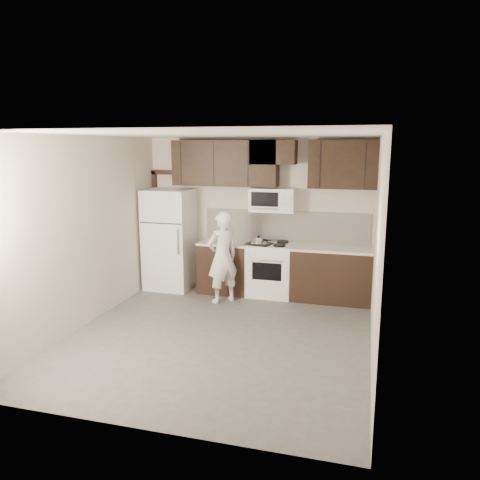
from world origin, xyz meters
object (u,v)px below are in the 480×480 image
at_px(person, 222,257).
at_px(microwave, 273,200).
at_px(refrigerator, 170,239).
at_px(stove, 270,269).

bearing_deg(person, microwave, 177.19).
distance_m(refrigerator, person, 1.28).
relative_size(stove, microwave, 1.24).
height_order(microwave, refrigerator, microwave).
xyz_separation_m(microwave, refrigerator, (-1.85, -0.17, -0.75)).
bearing_deg(refrigerator, microwave, 5.15).
bearing_deg(refrigerator, person, -24.14).
xyz_separation_m(refrigerator, person, (1.16, -0.52, -0.14)).
bearing_deg(microwave, refrigerator, -174.85).
relative_size(refrigerator, person, 1.18).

